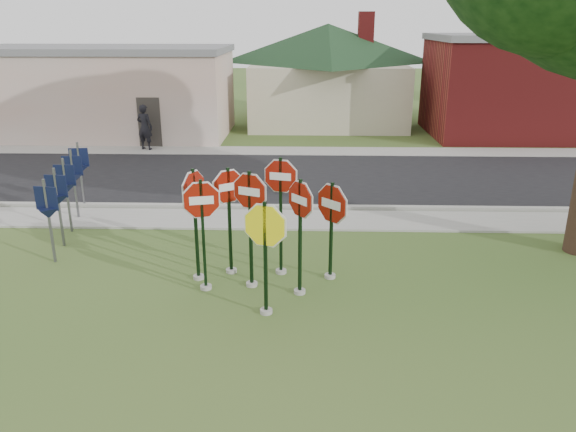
{
  "coord_description": "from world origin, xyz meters",
  "views": [
    {
      "loc": [
        0.78,
        -9.36,
        5.31
      ],
      "look_at": [
        0.45,
        2.0,
        1.36
      ],
      "focal_mm": 35.0,
      "sensor_mm": 36.0,
      "label": 1
    }
  ],
  "objects_px": {
    "stop_sign_center": "(250,214)",
    "pedestrian": "(145,127)",
    "stop_sign_yellow": "(265,243)",
    "stop_sign_left": "(202,220)"
  },
  "relations": [
    {
      "from": "stop_sign_center",
      "to": "pedestrian",
      "type": "xyz_separation_m",
      "value": [
        -5.76,
        13.02,
        -0.59
      ]
    },
    {
      "from": "stop_sign_yellow",
      "to": "pedestrian",
      "type": "distance_m",
      "value": 15.47
    },
    {
      "from": "stop_sign_center",
      "to": "pedestrian",
      "type": "height_order",
      "value": "stop_sign_center"
    },
    {
      "from": "stop_sign_yellow",
      "to": "stop_sign_left",
      "type": "xyz_separation_m",
      "value": [
        -1.33,
        1.0,
        0.08
      ]
    },
    {
      "from": "stop_sign_left",
      "to": "pedestrian",
      "type": "xyz_separation_m",
      "value": [
        -4.81,
        13.19,
        -0.5
      ]
    },
    {
      "from": "stop_sign_left",
      "to": "pedestrian",
      "type": "bearing_deg",
      "value": 110.04
    },
    {
      "from": "stop_sign_yellow",
      "to": "stop_sign_center",
      "type": "bearing_deg",
      "value": 108.14
    },
    {
      "from": "stop_sign_center",
      "to": "stop_sign_left",
      "type": "height_order",
      "value": "stop_sign_center"
    },
    {
      "from": "pedestrian",
      "to": "stop_sign_yellow",
      "type": "bearing_deg",
      "value": 130.87
    },
    {
      "from": "stop_sign_yellow",
      "to": "stop_sign_left",
      "type": "height_order",
      "value": "stop_sign_left"
    }
  ]
}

